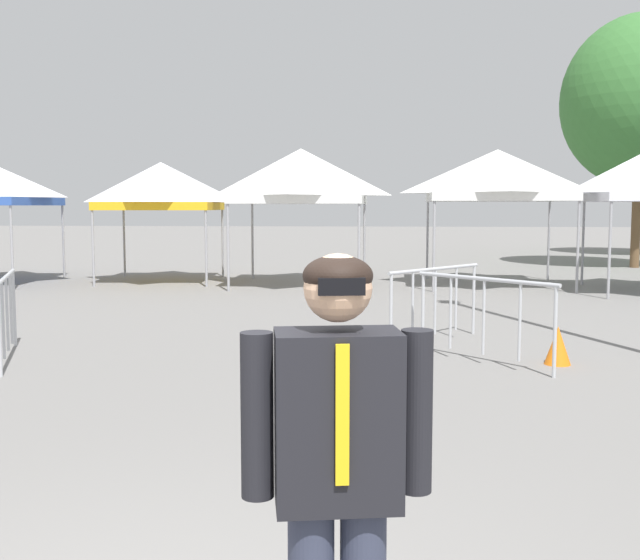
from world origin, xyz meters
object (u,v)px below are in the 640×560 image
Objects in this scene: canopy_tent_far_right at (161,186)px; crowd_barrier_near_person at (484,303)px; person_foreground at (337,473)px; canopy_tent_behind_left at (301,176)px; canopy_tent_center at (497,175)px; traffic_cone_lot_center at (558,345)px; crowd_barrier_by_lift at (435,290)px; crowd_barrier_mid_lot at (7,301)px.

canopy_tent_far_right reaches higher than crowd_barrier_near_person.
crowd_barrier_near_person is at bearing 78.64° from person_foreground.
canopy_tent_behind_left is 0.99× the size of canopy_tent_center.
traffic_cone_lot_center is at bearing -93.56° from canopy_tent_center.
crowd_barrier_by_lift is at bearing 83.93° from person_foreground.
crowd_barrier_by_lift is at bearing 17.50° from crowd_barrier_mid_lot.
canopy_tent_behind_left is 2.00× the size of crowd_barrier_by_lift.
person_foreground is (5.52, -16.60, -1.41)m from canopy_tent_far_right.
canopy_tent_far_right is 12.65m from traffic_cone_lot_center.
person_foreground is 1.07× the size of crowd_barrier_by_lift.
canopy_tent_center reaches higher than canopy_tent_far_right.
canopy_tent_far_right is at bearing 108.40° from person_foreground.
canopy_tent_center reaches higher than crowd_barrier_by_lift.
crowd_barrier_by_lift is at bearing -70.24° from canopy_tent_behind_left.
canopy_tent_far_right reaches higher than crowd_barrier_mid_lot.
canopy_tent_far_right is 0.92× the size of canopy_tent_behind_left.
person_foreground is 8.02m from crowd_barrier_mid_lot.
canopy_tent_far_right is at bearing 178.12° from canopy_tent_center.
canopy_tent_behind_left reaches higher than person_foreground.
canopy_tent_center is 16.65m from person_foreground.
traffic_cone_lot_center is at bearing 71.66° from person_foreground.
person_foreground is (-2.87, -16.32, -1.64)m from canopy_tent_center.
canopy_tent_center is (8.39, -0.28, 0.23)m from canopy_tent_far_right.
canopy_tent_center is 8.48m from crowd_barrier_by_lift.
traffic_cone_lot_center is (4.15, -9.07, -2.42)m from canopy_tent_behind_left.
person_foreground is at bearing -71.60° from canopy_tent_far_right.
canopy_tent_center is at bearing -1.88° from canopy_tent_far_right.
person_foreground reaches higher than crowd_barrier_by_lift.
canopy_tent_center is 7.10× the size of traffic_cone_lot_center.
canopy_tent_behind_left is 16.16m from person_foreground.
canopy_tent_behind_left is 9.85m from crowd_barrier_near_person.
canopy_tent_far_right is 6.46× the size of traffic_cone_lot_center.
canopy_tent_center is at bearing 81.03° from crowd_barrier_near_person.
canopy_tent_far_right is 10.19m from crowd_barrier_mid_lot.
canopy_tent_behind_left is 1.69× the size of crowd_barrier_mid_lot.
person_foreground reaches higher than crowd_barrier_mid_lot.
crowd_barrier_near_person is 3.24× the size of traffic_cone_lot_center.
canopy_tent_far_right reaches higher than traffic_cone_lot_center.
crowd_barrier_mid_lot reaches higher than traffic_cone_lot_center.
canopy_tent_center is 2.20× the size of crowd_barrier_near_person.
crowd_barrier_near_person is 1.05m from traffic_cone_lot_center.
crowd_barrier_near_person is (1.38, 6.86, -0.28)m from person_foreground.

